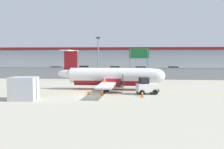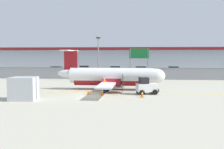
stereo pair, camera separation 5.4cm
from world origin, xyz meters
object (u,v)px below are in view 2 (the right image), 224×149
(baggage_tug, at_px, (146,86))
(parked_car_4, at_px, (174,70))
(traffic_cone_far_right, at_px, (151,85))
(traffic_cone_far_left, at_px, (88,92))
(cargo_container, at_px, (24,88))
(apron_light_pole, at_px, (98,55))
(traffic_cone_near_right, at_px, (142,94))
(ground_crew_worker, at_px, (104,85))
(parked_car_1, at_px, (84,69))
(commuter_airplane, at_px, (113,77))
(parked_car_3, at_px, (140,70))
(highway_sign, at_px, (139,56))
(parked_car_2, at_px, (115,69))
(parked_car_0, at_px, (56,70))
(traffic_cone_near_left, at_px, (102,92))

(baggage_tug, bearing_deg, parked_car_4, 58.76)
(traffic_cone_far_right, bearing_deg, traffic_cone_far_left, -136.16)
(cargo_container, bearing_deg, apron_light_pole, 71.58)
(traffic_cone_near_right, xyz_separation_m, apron_light_pole, (-6.72, 15.88, 3.99))
(baggage_tug, xyz_separation_m, ground_crew_worker, (-4.63, 0.10, 0.10))
(baggage_tug, relative_size, parked_car_1, 0.60)
(commuter_airplane, height_order, apron_light_pole, apron_light_pole)
(traffic_cone_far_left, relative_size, parked_car_3, 0.15)
(cargo_container, bearing_deg, baggage_tug, 16.49)
(baggage_tug, distance_m, parked_car_4, 31.91)
(traffic_cone_far_right, height_order, parked_car_4, parked_car_4)
(parked_car_1, height_order, parked_car_3, same)
(parked_car_4, bearing_deg, highway_sign, -121.34)
(ground_crew_worker, xyz_separation_m, cargo_container, (-7.28, -4.57, 0.15))
(parked_car_1, bearing_deg, traffic_cone_near_right, 111.06)
(traffic_cone_far_left, bearing_deg, parked_car_2, 89.03)
(parked_car_0, height_order, parked_car_3, same)
(commuter_airplane, xyz_separation_m, parked_car_4, (11.84, 27.46, -0.71))
(ground_crew_worker, bearing_deg, highway_sign, 112.10)
(traffic_cone_far_left, bearing_deg, baggage_tug, 7.05)
(traffic_cone_far_right, distance_m, apron_light_pole, 11.90)
(cargo_container, distance_m, apron_light_pole, 19.17)
(commuter_airplane, distance_m, traffic_cone_far_right, 5.76)
(cargo_container, distance_m, parked_car_3, 37.10)
(ground_crew_worker, distance_m, parked_car_4, 33.27)
(traffic_cone_near_right, height_order, parked_car_4, parked_car_4)
(parked_car_1, bearing_deg, ground_crew_worker, 105.81)
(parked_car_2, relative_size, highway_sign, 0.78)
(parked_car_3, bearing_deg, parked_car_1, -17.34)
(commuter_airplane, relative_size, apron_light_pole, 2.21)
(highway_sign, bearing_deg, cargo_container, -116.65)
(baggage_tug, bearing_deg, traffic_cone_far_right, 64.22)
(ground_crew_worker, xyz_separation_m, parked_car_4, (12.56, 30.81, -0.06))
(baggage_tug, distance_m, parked_car_2, 31.76)
(cargo_container, xyz_separation_m, traffic_cone_far_right, (12.89, 10.67, -0.79))
(traffic_cone_near_left, height_order, parked_car_4, parked_car_4)
(parked_car_4, bearing_deg, parked_car_3, -175.15)
(traffic_cone_near_right, distance_m, parked_car_4, 34.01)
(commuter_airplane, relative_size, parked_car_3, 3.67)
(commuter_airplane, bearing_deg, traffic_cone_near_left, -98.75)
(cargo_container, height_order, traffic_cone_near_left, cargo_container)
(traffic_cone_near_right, bearing_deg, apron_light_pole, 112.94)
(traffic_cone_near_right, height_order, traffic_cone_far_left, same)
(ground_crew_worker, xyz_separation_m, parked_car_0, (-14.66, 28.80, -0.06))
(commuter_airplane, height_order, highway_sign, highway_sign)
(traffic_cone_far_right, relative_size, parked_car_1, 0.15)
(apron_light_pole, bearing_deg, parked_car_0, 128.71)
(parked_car_1, bearing_deg, traffic_cone_far_left, 102.79)
(parked_car_0, bearing_deg, traffic_cone_near_right, 125.64)
(commuter_airplane, relative_size, parked_car_2, 3.76)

